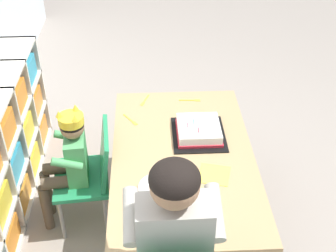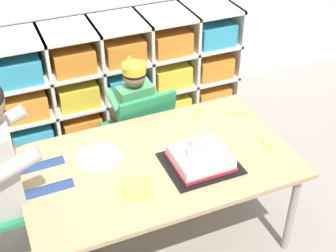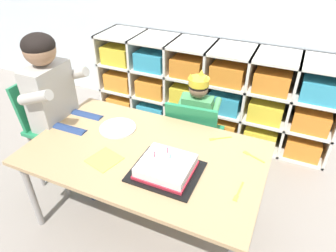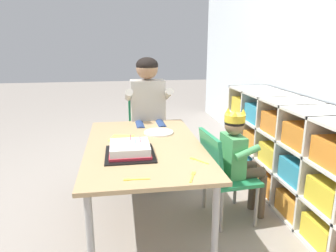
{
  "view_description": "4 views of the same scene",
  "coord_description": "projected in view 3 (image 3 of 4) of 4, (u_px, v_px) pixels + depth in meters",
  "views": [
    {
      "loc": [
        -1.97,
        0.18,
        2.16
      ],
      "look_at": [
        0.09,
        0.08,
        0.68
      ],
      "focal_mm": 49.78,
      "sensor_mm": 36.0,
      "label": 1
    },
    {
      "loc": [
        -0.65,
        -1.65,
        2.02
      ],
      "look_at": [
        0.09,
        0.09,
        0.67
      ],
      "focal_mm": 50.56,
      "sensor_mm": 36.0,
      "label": 2
    },
    {
      "loc": [
        0.67,
        -1.16,
        1.62
      ],
      "look_at": [
        0.11,
        0.08,
        0.7
      ],
      "focal_mm": 32.56,
      "sensor_mm": 36.0,
      "label": 3
    },
    {
      "loc": [
        2.03,
        -0.15,
        1.23
      ],
      "look_at": [
        0.13,
        0.15,
        0.7
      ],
      "focal_mm": 33.42,
      "sensor_mm": 36.0,
      "label": 4
    }
  ],
  "objects": [
    {
      "name": "activity_table",
      "position": [
        145.0,
        158.0,
        1.73
      ],
      "size": [
        1.32,
        0.78,
        0.55
      ],
      "color": "tan",
      "rests_on": "ground"
    },
    {
      "name": "classroom_chair_adult_side",
      "position": [
        51.0,
        120.0,
        2.07
      ],
      "size": [
        0.32,
        0.37,
        0.79
      ],
      "rotation": [
        0.0,
        0.0,
        1.59
      ],
      "color": "#238451",
      "rests_on": "ground"
    },
    {
      "name": "paper_napkin_square",
      "position": [
        104.0,
        159.0,
        1.65
      ],
      "size": [
        0.19,
        0.19,
        0.0
      ],
      "primitive_type": "cube",
      "rotation": [
        0.0,
        0.0,
        -0.26
      ],
      "color": "#F4DB4C",
      "rests_on": "activity_table"
    },
    {
      "name": "paper_plate_stack",
      "position": [
        118.0,
        128.0,
        1.89
      ],
      "size": [
        0.23,
        0.23,
        0.01
      ],
      "primitive_type": "cylinder",
      "color": "white",
      "rests_on": "activity_table"
    },
    {
      "name": "fork_by_napkin",
      "position": [
        238.0,
        192.0,
        1.45
      ],
      "size": [
        0.02,
        0.14,
        0.0
      ],
      "rotation": [
        0.0,
        0.0,
        1.5
      ],
      "color": "yellow",
      "rests_on": "activity_table"
    },
    {
      "name": "fork_near_cake_tray",
      "position": [
        219.0,
        138.0,
        1.81
      ],
      "size": [
        0.12,
        0.09,
        0.0
      ],
      "rotation": [
        0.0,
        0.0,
        0.62
      ],
      "color": "yellow",
      "rests_on": "activity_table"
    },
    {
      "name": "fork_near_child_seat",
      "position": [
        252.0,
        156.0,
        1.67
      ],
      "size": [
        0.13,
        0.06,
        0.0
      ],
      "rotation": [
        0.0,
        0.0,
        5.91
      ],
      "color": "yellow",
      "rests_on": "activity_table"
    },
    {
      "name": "ground",
      "position": [
        148.0,
        216.0,
        2.01
      ],
      "size": [
        16.0,
        16.0,
        0.0
      ],
      "primitive_type": "plane",
      "color": "gray"
    },
    {
      "name": "child_with_crown",
      "position": [
        198.0,
        110.0,
        2.19
      ],
      "size": [
        0.31,
        0.31,
        0.79
      ],
      "rotation": [
        0.0,
        0.0,
        3.23
      ],
      "color": "#4C9E5B",
      "rests_on": "ground"
    },
    {
      "name": "storage_cubby_shelf",
      "position": [
        208.0,
        93.0,
        2.66
      ],
      "size": [
        2.06,
        0.4,
        0.79
      ],
      "color": "silver",
      "rests_on": "ground"
    },
    {
      "name": "adult_helper_seated",
      "position": [
        59.0,
        99.0,
        1.92
      ],
      "size": [
        0.44,
        0.41,
        1.1
      ],
      "rotation": [
        0.0,
        0.0,
        1.59
      ],
      "color": "#B2ADA3",
      "rests_on": "ground"
    },
    {
      "name": "classroom_chair_blue",
      "position": [
        193.0,
        133.0,
        2.17
      ],
      "size": [
        0.41,
        0.37,
        0.64
      ],
      "rotation": [
        0.0,
        0.0,
        3.23
      ],
      "color": "#238451",
      "rests_on": "ground"
    },
    {
      "name": "birthday_cake_on_tray",
      "position": [
        166.0,
        168.0,
        1.55
      ],
      "size": [
        0.35,
        0.3,
        0.11
      ],
      "color": "black",
      "rests_on": "activity_table"
    }
  ]
}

